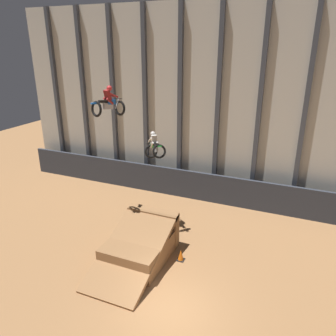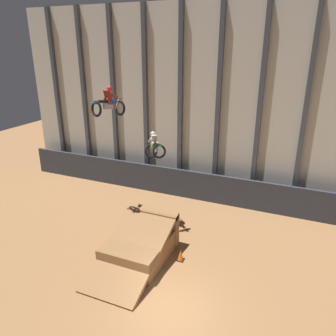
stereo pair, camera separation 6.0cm
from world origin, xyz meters
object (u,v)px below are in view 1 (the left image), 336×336
at_px(dirt_ramp, 141,244).
at_px(rider_bike_left_air, 108,104).
at_px(rider_bike_right_air, 155,147).
at_px(traffic_cone_near_ramp, 181,255).

relative_size(dirt_ramp, rider_bike_left_air, 2.82).
xyz_separation_m(rider_bike_right_air, traffic_cone_near_ramp, (2.51, -2.49, -4.45)).
xyz_separation_m(rider_bike_left_air, traffic_cone_near_ramp, (4.00, -0.65, -6.93)).
relative_size(rider_bike_right_air, traffic_cone_near_ramp, 2.92).
distance_m(rider_bike_left_air, traffic_cone_near_ramp, 8.03).
height_order(dirt_ramp, rider_bike_left_air, rider_bike_left_air).
bearing_deg(rider_bike_left_air, rider_bike_right_air, 69.65).
xyz_separation_m(dirt_ramp, rider_bike_right_air, (-0.61, 2.97, 4.05)).
xyz_separation_m(dirt_ramp, rider_bike_left_air, (-2.10, 1.13, 6.53)).
bearing_deg(rider_bike_left_air, traffic_cone_near_ramp, 9.47).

